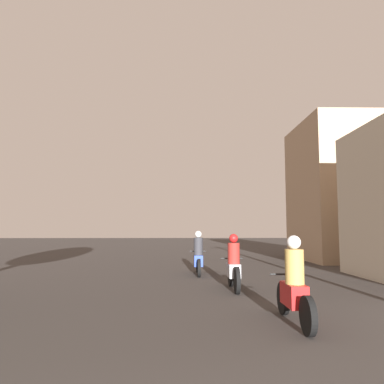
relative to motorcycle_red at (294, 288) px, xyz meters
name	(u,v)px	position (x,y,z in m)	size (l,w,h in m)	color
motorcycle_red	(294,288)	(0.00, 0.00, 0.00)	(0.60, 2.05, 1.52)	black
motorcycle_silver	(234,267)	(-0.57, 3.58, -0.01)	(0.60, 1.93, 1.49)	black
motorcycle_blue	(198,257)	(-1.40, 6.84, 0.00)	(0.60, 1.98, 1.54)	black
building_right_far	(343,191)	(6.41, 12.66, 2.93)	(4.50, 5.64, 7.10)	tan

